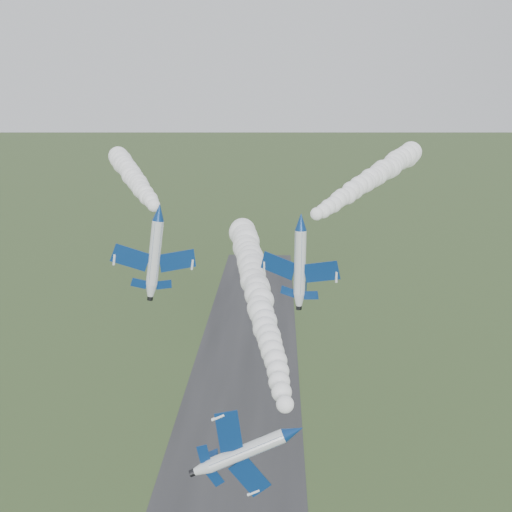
# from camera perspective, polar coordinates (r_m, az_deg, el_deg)

# --- Properties ---
(runway) EXTENTS (24.00, 260.00, 0.04)m
(runway) POSITION_cam_1_polar(r_m,az_deg,el_deg) (102.72, -2.23, -19.60)
(runway) COLOR #2D2D2F
(runway) RESTS_ON ground
(jet_lead) EXTENTS (3.78, 11.25, 8.68)m
(jet_lead) POSITION_cam_1_polar(r_m,az_deg,el_deg) (54.63, 3.81, -17.16)
(jet_lead) COLOR silver
(smoke_trail_jet_lead) EXTENTS (15.37, 67.56, 5.29)m
(smoke_trail_jet_lead) POSITION_cam_1_polar(r_m,az_deg,el_deg) (86.39, 0.06, -3.19)
(smoke_trail_jet_lead) COLOR white
(jet_pair_left) EXTENTS (10.91, 12.76, 3.43)m
(jet_pair_left) POSITION_cam_1_polar(r_m,az_deg,el_deg) (74.27, -9.66, 4.35)
(jet_pair_left) COLOR silver
(smoke_trail_jet_pair_left) EXTENTS (23.25, 58.10, 4.44)m
(smoke_trail_jet_pair_left) POSITION_cam_1_polar(r_m,az_deg,el_deg) (107.03, -12.37, 7.98)
(smoke_trail_jet_pair_left) COLOR white
(jet_pair_right) EXTENTS (10.96, 12.48, 3.24)m
(jet_pair_right) POSITION_cam_1_polar(r_m,az_deg,el_deg) (73.75, 4.48, 3.45)
(jet_pair_right) COLOR silver
(smoke_trail_jet_pair_right) EXTENTS (30.07, 58.38, 4.80)m
(smoke_trail_jet_pair_right) POSITION_cam_1_polar(r_m,az_deg,el_deg) (105.66, 11.84, 7.82)
(smoke_trail_jet_pair_right) COLOR white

